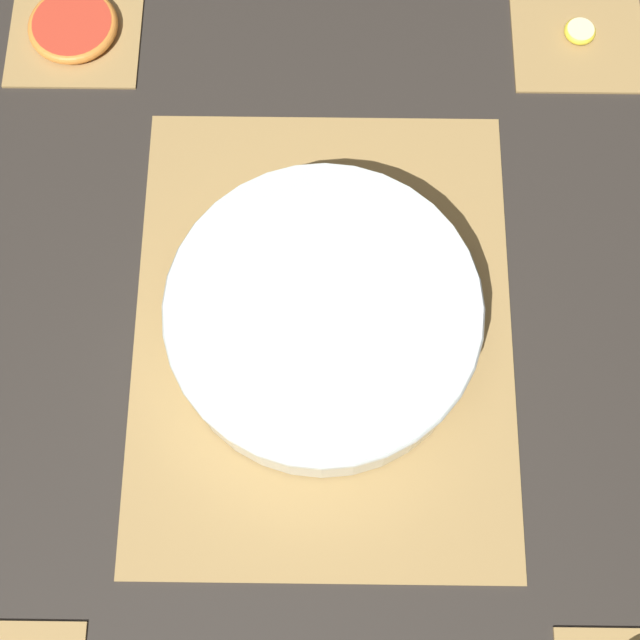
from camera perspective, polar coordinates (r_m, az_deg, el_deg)
The scene contains 7 objects.
ground_plane at distance 0.87m, azimuth 0.00°, elevation -0.70°, with size 6.00×6.00×0.00m, color #2D2823.
bamboo_mat_center at distance 0.87m, azimuth 0.00°, elevation -0.64°, with size 0.48×0.37×0.01m.
coaster_mat_near_right at distance 1.07m, azimuth 16.02°, elevation 17.10°, with size 0.15×0.15×0.01m.
coaster_mat_far_right at distance 1.07m, azimuth -15.57°, elevation 17.41°, with size 0.15×0.15×0.01m.
fruit_salad_bowl at distance 0.83m, azimuth 0.01°, elevation 0.24°, with size 0.30×0.30×0.07m.
banana_coin_single at distance 1.06m, azimuth 16.13°, elevation 17.33°, with size 0.03×0.03×0.01m.
grapefruit_slice at distance 1.06m, azimuth -15.70°, elevation 17.69°, with size 0.10×0.10×0.01m.
Camera 1 is at (-0.27, -0.00, 0.83)m, focal length 50.00 mm.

